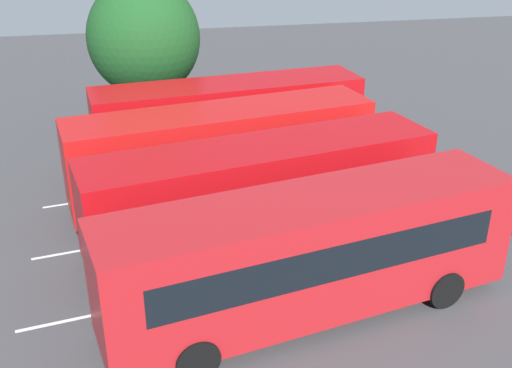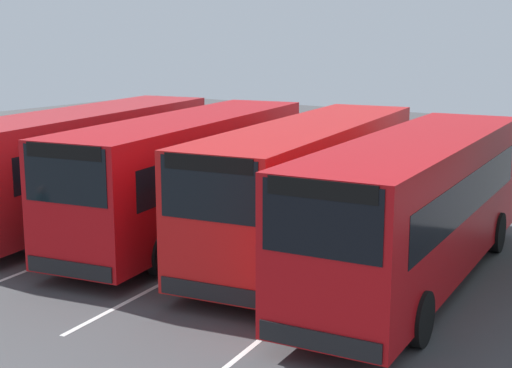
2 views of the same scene
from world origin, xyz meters
TOP-DOWN VIEW (x-y plane):
  - ground_plane at (0.00, 0.00)m, footprint 70.22×70.22m
  - bus_far_left at (0.51, -5.42)m, footprint 11.28×4.55m
  - bus_center_left at (0.05, -1.69)m, footprint 11.28×4.52m
  - bus_center_right at (-0.58, 1.95)m, footprint 11.27×4.30m
  - bus_far_right at (0.26, 5.33)m, footprint 11.23×3.72m
  - lane_stripe_outer_left at (0.00, -3.57)m, footprint 14.31×2.21m
  - lane_stripe_inner_left at (0.00, 0.00)m, footprint 14.31×2.21m
  - lane_stripe_inner_right at (0.00, 3.57)m, footprint 14.31×2.21m

SIDE VIEW (x-z plane):
  - ground_plane at x=0.00m, z-range 0.00..0.00m
  - lane_stripe_outer_left at x=0.00m, z-range 0.00..0.01m
  - lane_stripe_inner_left at x=0.00m, z-range 0.00..0.01m
  - lane_stripe_inner_right at x=0.00m, z-range 0.00..0.01m
  - bus_far_left at x=0.51m, z-range 0.18..3.61m
  - bus_center_left at x=0.05m, z-range 0.18..3.61m
  - bus_center_right at x=-0.58m, z-range 0.18..3.61m
  - bus_far_right at x=0.26m, z-range 0.18..3.61m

